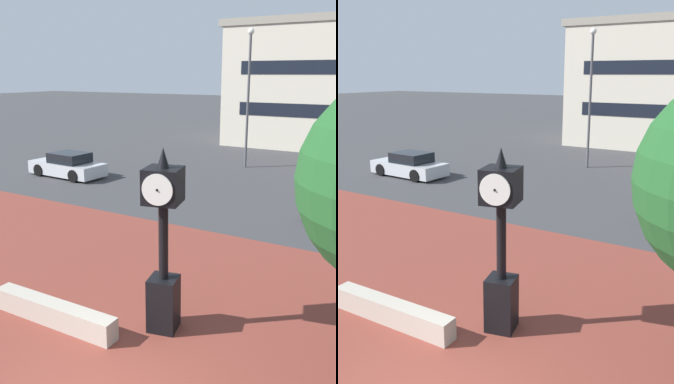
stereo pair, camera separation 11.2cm
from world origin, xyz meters
TOP-DOWN VIEW (x-y plane):
  - plaza_brick_paving at (0.00, 2.38)m, footprint 44.00×12.77m
  - planter_wall at (-2.49, 1.71)m, footprint 3.21×0.45m
  - street_clock at (-0.33, 2.77)m, footprint 0.85×0.89m
  - car_street_near at (-12.35, 12.69)m, footprint 4.21×2.02m
  - street_lamp_post at (-5.21, 19.75)m, footprint 0.36×0.36m

SIDE VIEW (x-z plane):
  - plaza_brick_paving at x=0.00m, z-range 0.00..0.01m
  - planter_wall at x=-2.49m, z-range 0.00..0.50m
  - car_street_near at x=-12.35m, z-range -0.07..1.21m
  - street_clock at x=-0.33m, z-range -0.07..3.84m
  - street_lamp_post at x=-5.21m, z-range 0.77..8.42m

